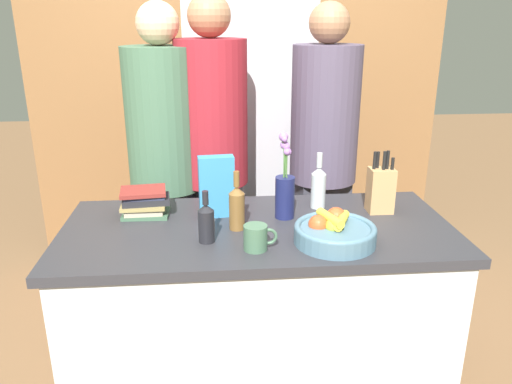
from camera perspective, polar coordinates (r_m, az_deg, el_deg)
The scene contains 15 objects.
kitchen_island at distance 2.30m, azimuth 0.20°, elevation -14.14°, with size 1.63×0.74×0.89m.
back_wall_wood at distance 3.54m, azimuth -2.14°, elevation 12.65°, with size 2.83×0.12×2.60m.
refrigerator at distance 3.25m, azimuth -0.93°, elevation 5.90°, with size 0.76×0.63×1.91m.
fruit_bowl at distance 1.95m, azimuth 8.90°, elevation -4.41°, with size 0.32×0.32×0.11m.
knife_block at distance 2.28m, azimuth 14.05°, elevation 0.31°, with size 0.11×0.09×0.28m.
flower_vase at distance 2.14m, azimuth 3.32°, elevation 0.27°, with size 0.08×0.08×0.38m.
cereal_box at distance 2.16m, azimuth -4.53°, elevation 0.62°, with size 0.16×0.08×0.27m.
coffee_mug at distance 1.87m, azimuth 0.03°, elevation -5.22°, with size 0.13×0.09×0.10m.
book_stack at distance 2.23m, azimuth -12.60°, elevation -1.18°, with size 0.22×0.17×0.12m.
bottle_oil at distance 2.03m, azimuth -2.20°, elevation -1.67°, with size 0.07×0.07×0.25m.
bottle_vinegar at distance 1.93m, azimuth -5.71°, elevation -3.43°, with size 0.06×0.06×0.21m.
bottle_wine at distance 2.28m, azimuth 7.14°, elevation 0.66°, with size 0.07×0.07×0.26m.
person_at_sink at distance 2.65m, azimuth -10.26°, elevation 3.51°, with size 0.38×0.38×1.79m.
person_in_blue at distance 2.65m, azimuth -4.92°, elevation 4.31°, with size 0.37×0.37×1.83m.
person_in_red_tee at distance 2.75m, azimuth 7.70°, elevation 4.33°, with size 0.36×0.36×1.79m.
Camera 1 is at (-0.17, -1.91, 1.71)m, focal length 35.00 mm.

